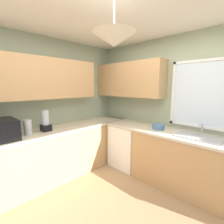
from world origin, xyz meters
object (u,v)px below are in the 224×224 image
object	(u,v)px
microwave	(2,130)
sink_assembly	(198,137)
bowl	(158,127)
kettle	(28,127)
dishwasher	(128,146)
blender_appliance	(46,122)

from	to	relation	value
microwave	sink_assembly	size ratio (longest dim) A/B	0.75
bowl	kettle	bearing A→B (deg)	-126.73
dishwasher	kettle	bearing A→B (deg)	-110.52
microwave	bowl	world-z (taller)	microwave
bowl	blender_appliance	xyz separation A→B (m)	(-1.32, -1.45, 0.12)
microwave	blender_appliance	distance (m)	0.63
sink_assembly	blender_appliance	xyz separation A→B (m)	(-1.98, -1.46, 0.15)
dishwasher	bowl	world-z (taller)	bowl
microwave	bowl	xyz separation A→B (m)	(1.32, 2.08, -0.10)
kettle	bowl	world-z (taller)	kettle
microwave	sink_assembly	world-z (taller)	microwave
dishwasher	bowl	distance (m)	0.84
bowl	microwave	bearing A→B (deg)	-122.37
sink_assembly	bowl	xyz separation A→B (m)	(-0.66, -0.01, 0.03)
dishwasher	kettle	world-z (taller)	kettle
dishwasher	bowl	xyz separation A→B (m)	(0.66, 0.03, 0.52)
kettle	blender_appliance	world-z (taller)	blender_appliance
sink_assembly	bowl	distance (m)	0.66
sink_assembly	kettle	bearing A→B (deg)	-138.25
dishwasher	blender_appliance	xyz separation A→B (m)	(-0.66, -1.42, 0.64)
sink_assembly	bowl	bearing A→B (deg)	-179.47
microwave	sink_assembly	bearing A→B (deg)	46.54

